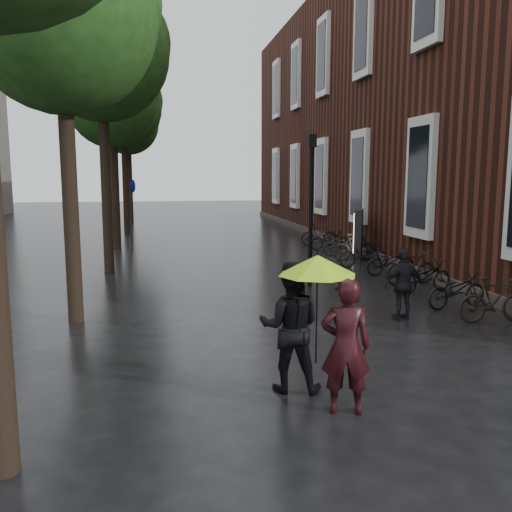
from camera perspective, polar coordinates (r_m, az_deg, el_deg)
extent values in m
plane|color=black|center=(6.07, 15.21, -22.36)|extent=(120.00, 120.00, 0.00)
cube|color=#38160F|center=(27.53, 18.10, 14.23)|extent=(10.00, 33.00, 12.00)
cube|color=silver|center=(17.06, 17.02, 7.90)|extent=(0.25, 1.60, 3.60)
cube|color=black|center=(17.01, 16.71, 7.91)|extent=(0.10, 1.20, 3.00)
cube|color=silver|center=(21.62, 10.89, 8.18)|extent=(0.25, 1.60, 3.60)
cube|color=black|center=(21.59, 10.64, 8.19)|extent=(0.10, 1.20, 3.00)
cube|color=silver|center=(22.29, 11.32, 22.46)|extent=(0.25, 1.60, 3.60)
cube|color=black|center=(22.25, 11.06, 22.49)|extent=(0.10, 1.20, 3.00)
cube|color=silver|center=(26.35, 6.92, 8.32)|extent=(0.25, 1.60, 3.60)
cube|color=black|center=(26.32, 6.71, 8.32)|extent=(0.10, 1.20, 3.00)
cube|color=silver|center=(26.90, 7.15, 20.11)|extent=(0.25, 1.60, 3.60)
cube|color=black|center=(26.87, 6.93, 20.13)|extent=(0.10, 1.20, 3.00)
cube|color=silver|center=(31.16, 4.17, 8.39)|extent=(0.25, 1.60, 3.60)
cube|color=black|center=(31.14, 3.99, 8.39)|extent=(0.10, 1.20, 3.00)
cube|color=silver|center=(31.63, 4.29, 18.40)|extent=(0.25, 1.60, 3.60)
cube|color=black|center=(31.60, 4.10, 18.41)|extent=(0.10, 1.20, 3.00)
cube|color=silver|center=(36.02, 2.16, 8.43)|extent=(0.25, 1.60, 3.60)
cube|color=black|center=(36.00, 2.00, 8.43)|extent=(0.10, 1.20, 3.00)
cube|color=silver|center=(36.43, 2.21, 17.11)|extent=(0.25, 1.60, 3.60)
cube|color=black|center=(36.40, 2.05, 17.12)|extent=(0.10, 1.20, 3.00)
cube|color=#3F3833|center=(25.61, 7.79, 1.90)|extent=(0.40, 33.00, 0.30)
cylinder|color=black|center=(11.83, -18.89, 4.06)|extent=(0.32, 0.32, 4.51)
cylinder|color=black|center=(17.75, -15.46, 6.28)|extent=(0.32, 0.32, 4.95)
cylinder|color=black|center=(23.74, -14.55, 6.15)|extent=(0.32, 0.32, 4.40)
cylinder|color=black|center=(29.72, -13.55, 6.99)|extent=(0.32, 0.32, 4.79)
cylinder|color=black|center=(35.71, -13.12, 7.06)|extent=(0.32, 0.32, 4.57)
imported|color=black|center=(7.18, 9.43, -9.36)|extent=(0.74, 0.58, 1.79)
imported|color=black|center=(7.81, 3.64, -7.43)|extent=(1.08, 0.94, 1.88)
cylinder|color=black|center=(7.40, 6.40, -6.16)|extent=(0.02, 0.02, 1.36)
cone|color=#B7F619|center=(7.26, 6.49, -0.95)|extent=(1.07, 1.07, 0.27)
cylinder|color=black|center=(7.23, 6.51, 0.43)|extent=(0.02, 0.02, 0.08)
imported|color=black|center=(11.99, 15.27, -2.93)|extent=(0.93, 0.47, 1.52)
imported|color=black|center=(12.47, 23.83, -4.23)|extent=(1.63, 0.50, 0.98)
imported|color=black|center=(13.46, 20.37, -3.36)|extent=(1.73, 0.92, 0.87)
imported|color=black|center=(14.90, 17.35, -2.06)|extent=(1.78, 0.96, 0.89)
imported|color=black|center=(15.93, 16.01, -1.18)|extent=(1.66, 0.66, 0.97)
imported|color=black|center=(17.27, 13.97, -0.56)|extent=(1.66, 0.68, 0.85)
imported|color=black|center=(18.47, 11.25, 0.15)|extent=(1.75, 0.87, 0.88)
imported|color=black|center=(19.89, 10.36, 0.93)|extent=(1.67, 0.59, 0.99)
imported|color=black|center=(21.11, 9.22, 1.24)|extent=(1.68, 0.62, 0.87)
imported|color=black|center=(22.64, 7.74, 1.76)|extent=(1.71, 0.75, 0.87)
imported|color=black|center=(23.92, 6.63, 2.26)|extent=(1.64, 0.56, 0.97)
cube|color=black|center=(20.01, 10.74, 2.21)|extent=(0.25, 1.23, 1.85)
cube|color=white|center=(19.95, 10.38, 2.34)|extent=(0.04, 1.03, 1.52)
cylinder|color=black|center=(15.00, 5.78, 4.15)|extent=(0.12, 0.12, 3.89)
cube|color=black|center=(14.98, 5.90, 11.96)|extent=(0.21, 0.21, 0.34)
sphere|color=#FFE5B2|center=(14.98, 5.90, 11.96)|extent=(0.18, 0.18, 0.18)
cylinder|color=#262628|center=(23.29, -13.00, 3.96)|extent=(0.06, 0.06, 2.62)
cylinder|color=#0D1195|center=(23.22, -12.85, 7.19)|extent=(0.03, 0.52, 0.52)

